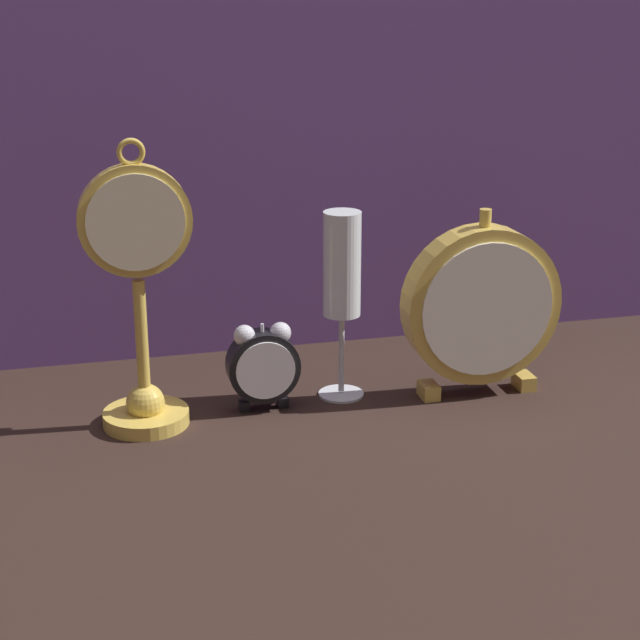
% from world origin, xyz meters
% --- Properties ---
extents(ground_plane, '(4.00, 4.00, 0.00)m').
position_xyz_m(ground_plane, '(0.00, 0.00, 0.00)').
color(ground_plane, black).
extents(fabric_backdrop_drape, '(1.79, 0.01, 0.59)m').
position_xyz_m(fabric_backdrop_drape, '(0.00, 0.33, 0.29)').
color(fabric_backdrop_drape, '#6B478E').
rests_on(fabric_backdrop_drape, ground_plane).
extents(pocket_watch_on_stand, '(0.12, 0.10, 0.32)m').
position_xyz_m(pocket_watch_on_stand, '(-0.20, 0.11, 0.14)').
color(pocket_watch_on_stand, gold).
rests_on(pocket_watch_on_stand, ground_plane).
extents(alarm_clock_twin_bell, '(0.08, 0.03, 0.11)m').
position_xyz_m(alarm_clock_twin_bell, '(-0.06, 0.12, 0.06)').
color(alarm_clock_twin_bell, black).
rests_on(alarm_clock_twin_bell, ground_plane).
extents(mantel_clock_silver, '(0.19, 0.04, 0.23)m').
position_xyz_m(mantel_clock_silver, '(0.20, 0.10, 0.11)').
color(mantel_clock_silver, gold).
rests_on(mantel_clock_silver, ground_plane).
extents(champagne_flute, '(0.05, 0.05, 0.23)m').
position_xyz_m(champagne_flute, '(0.04, 0.14, 0.15)').
color(champagne_flute, silver).
rests_on(champagne_flute, ground_plane).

